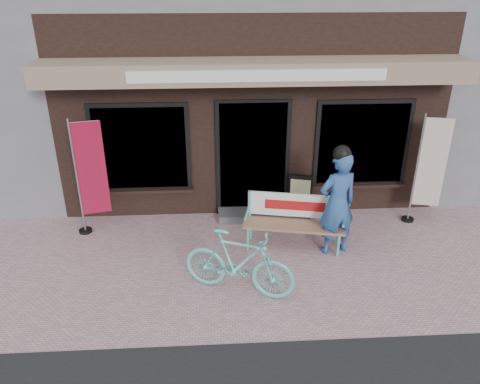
{
  "coord_description": "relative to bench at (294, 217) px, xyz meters",
  "views": [
    {
      "loc": [
        -0.71,
        -5.95,
        4.21
      ],
      "look_at": [
        -0.31,
        0.7,
        1.05
      ],
      "focal_mm": 35.0,
      "sensor_mm": 36.0,
      "label": 1
    }
  ],
  "objects": [
    {
      "name": "nobori_cream",
      "position": [
        2.47,
        0.66,
        0.53
      ],
      "size": [
        0.61,
        0.27,
        2.05
      ],
      "rotation": [
        0.0,
        0.0,
        -0.23
      ],
      "color": "gray",
      "rests_on": "ground"
    },
    {
      "name": "bicycle",
      "position": [
        -0.99,
        -1.23,
        -0.03
      ],
      "size": [
        1.7,
        1.04,
        0.99
      ],
      "primitive_type": "imported",
      "rotation": [
        0.0,
        0.0,
        1.19
      ],
      "color": "#65C5BD",
      "rests_on": "ground"
    },
    {
      "name": "nobori_red",
      "position": [
        -3.41,
        0.68,
        0.55
      ],
      "size": [
        0.62,
        0.27,
        2.08
      ],
      "rotation": [
        0.0,
        0.0,
        0.23
      ],
      "color": "gray",
      "rests_on": "ground"
    },
    {
      "name": "storefront",
      "position": [
        -0.59,
        4.18,
        2.47
      ],
      "size": [
        7.0,
        6.77,
        6.0
      ],
      "color": "black",
      "rests_on": "ground"
    },
    {
      "name": "menu_stand",
      "position": [
        0.28,
        0.96,
        -0.09
      ],
      "size": [
        0.43,
        0.2,
        0.85
      ],
      "rotation": [
        0.0,
        0.0,
        -0.29
      ],
      "color": "black",
      "rests_on": "ground"
    },
    {
      "name": "person",
      "position": [
        0.63,
        -0.23,
        0.38
      ],
      "size": [
        0.72,
        0.57,
        1.85
      ],
      "rotation": [
        0.0,
        0.0,
        0.26
      ],
      "color": "#2A5294",
      "rests_on": "ground"
    },
    {
      "name": "ground",
      "position": [
        -0.59,
        -0.79,
        -0.53
      ],
      "size": [
        70.0,
        70.0,
        0.0
      ],
      "primitive_type": "plane",
      "color": "#C697A0",
      "rests_on": "ground"
    },
    {
      "name": "bench",
      "position": [
        0.0,
        0.0,
        0.0
      ],
      "size": [
        1.7,
        0.75,
        0.9
      ],
      "rotation": [
        0.0,
        0.0,
        -0.21
      ],
      "color": "#65C5BD",
      "rests_on": "ground"
    }
  ]
}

